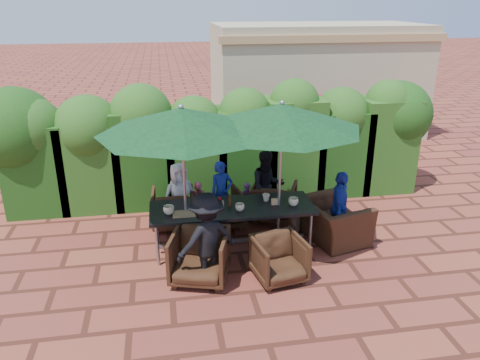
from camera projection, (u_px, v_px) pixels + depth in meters
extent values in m
plane|color=brown|center=(239.00, 253.00, 7.64)|extent=(80.00, 80.00, 0.00)
cube|color=black|center=(232.00, 208.00, 7.53)|extent=(2.64, 0.90, 0.05)
cube|color=gray|center=(233.00, 241.00, 7.75)|extent=(2.44, 0.05, 0.05)
cylinder|color=gray|center=(157.00, 245.00, 7.16)|extent=(0.05, 0.05, 0.70)
cylinder|color=gray|center=(157.00, 225.00, 7.80)|extent=(0.05, 0.05, 0.70)
cylinder|color=gray|center=(310.00, 233.00, 7.54)|extent=(0.05, 0.05, 0.70)
cylinder|color=gray|center=(298.00, 214.00, 8.18)|extent=(0.05, 0.05, 0.70)
cylinder|color=gray|center=(188.00, 253.00, 7.60)|extent=(0.44, 0.44, 0.03)
cylinder|color=gray|center=(185.00, 185.00, 7.17)|extent=(0.04, 0.04, 2.40)
cone|color=black|center=(182.00, 120.00, 6.80)|extent=(2.53, 2.53, 0.38)
sphere|color=gray|center=(181.00, 107.00, 6.73)|extent=(0.08, 0.08, 0.08)
cylinder|color=gray|center=(277.00, 245.00, 7.86)|extent=(0.44, 0.44, 0.03)
cylinder|color=gray|center=(280.00, 179.00, 7.43)|extent=(0.04, 0.04, 2.40)
cone|color=black|center=(282.00, 116.00, 7.06)|extent=(2.50, 2.50, 0.38)
sphere|color=gray|center=(282.00, 103.00, 6.99)|extent=(0.08, 0.08, 0.08)
imported|color=black|center=(173.00, 207.00, 8.41)|extent=(0.77, 0.72, 0.76)
imported|color=black|center=(221.00, 206.00, 8.43)|extent=(0.84, 0.80, 0.75)
imported|color=black|center=(274.00, 199.00, 8.68)|extent=(0.99, 0.96, 0.78)
imported|color=black|center=(200.00, 254.00, 6.78)|extent=(0.98, 0.95, 0.83)
imported|color=black|center=(279.00, 257.00, 6.81)|extent=(0.81, 0.78, 0.72)
imported|color=black|center=(334.00, 215.00, 7.88)|extent=(0.95, 1.23, 0.95)
imported|color=silver|center=(180.00, 196.00, 8.29)|extent=(0.68, 0.52, 1.22)
imported|color=navy|center=(222.00, 193.00, 8.47)|extent=(0.50, 0.44, 1.18)
imported|color=black|center=(267.00, 187.00, 8.53)|extent=(0.68, 0.45, 1.35)
imported|color=black|center=(206.00, 239.00, 6.61)|extent=(0.98, 0.73, 1.40)
imported|color=navy|center=(339.00, 208.00, 7.76)|extent=(0.61, 0.82, 1.26)
imported|color=#EC5371|center=(199.00, 203.00, 8.53)|extent=(0.29, 0.24, 0.79)
imported|color=#864392|center=(247.00, 202.00, 8.66)|extent=(0.30, 0.26, 0.73)
imported|color=#258945|center=(280.00, 131.00, 11.41)|extent=(1.62, 0.59, 1.72)
imported|color=#EC5371|center=(314.00, 128.00, 11.73)|extent=(0.94, 0.76, 1.70)
imported|color=#999AA2|center=(342.00, 127.00, 11.89)|extent=(1.10, 0.61, 1.64)
imported|color=beige|center=(169.00, 210.00, 7.24)|extent=(0.17, 0.17, 0.14)
imported|color=beige|center=(199.00, 202.00, 7.54)|extent=(0.13, 0.13, 0.12)
imported|color=beige|center=(240.00, 207.00, 7.36)|extent=(0.15, 0.15, 0.12)
imported|color=beige|center=(266.00, 197.00, 7.72)|extent=(0.12, 0.12, 0.12)
imported|color=beige|center=(293.00, 202.00, 7.55)|extent=(0.16, 0.16, 0.13)
cylinder|color=#B20C0A|center=(220.00, 202.00, 7.47)|extent=(0.04, 0.04, 0.17)
cylinder|color=#4C230C|center=(230.00, 201.00, 7.51)|extent=(0.04, 0.04, 0.17)
cube|color=#9F754D|center=(184.00, 214.00, 7.25)|extent=(0.35, 0.25, 0.02)
cube|color=tan|center=(220.00, 204.00, 7.49)|extent=(0.12, 0.06, 0.10)
cube|color=tan|center=(275.00, 202.00, 7.59)|extent=(0.12, 0.06, 0.10)
cube|color=#12390F|center=(38.00, 168.00, 8.89)|extent=(1.15, 0.95, 1.74)
sphere|color=#12390F|center=(31.00, 128.00, 8.61)|extent=(1.18, 1.18, 1.18)
cube|color=#12390F|center=(92.00, 166.00, 9.05)|extent=(1.15, 0.95, 1.70)
sphere|color=#12390F|center=(88.00, 128.00, 8.78)|extent=(1.26, 1.26, 1.26)
cube|color=#12390F|center=(144.00, 158.00, 9.17)|extent=(1.15, 0.95, 1.92)
sphere|color=#12390F|center=(141.00, 115.00, 8.86)|extent=(1.19, 1.19, 1.19)
cube|color=#12390F|center=(196.00, 160.00, 9.36)|extent=(1.15, 0.95, 1.70)
sphere|color=#12390F|center=(194.00, 124.00, 9.09)|extent=(1.10, 1.10, 1.10)
cube|color=#12390F|center=(245.00, 154.00, 9.49)|extent=(1.15, 0.95, 1.86)
sphere|color=#12390F|center=(245.00, 114.00, 9.19)|extent=(1.03, 1.03, 1.03)
cube|color=#12390F|center=(292.00, 148.00, 9.61)|extent=(1.15, 0.95, 2.03)
sphere|color=#12390F|center=(294.00, 104.00, 9.28)|extent=(1.00, 1.00, 1.00)
cube|color=#12390F|center=(338.00, 151.00, 9.82)|extent=(1.15, 0.95, 1.76)
sphere|color=#12390F|center=(341.00, 115.00, 9.53)|extent=(1.13, 1.13, 1.13)
cube|color=#12390F|center=(383.00, 144.00, 9.93)|extent=(1.15, 0.95, 1.97)
sphere|color=#12390F|center=(388.00, 103.00, 9.61)|extent=(0.96, 0.96, 0.96)
sphere|color=#12390F|center=(16.00, 130.00, 8.67)|extent=(1.60, 1.60, 1.60)
sphere|color=#12390F|center=(398.00, 114.00, 9.85)|extent=(1.40, 1.40, 1.40)
cube|color=tan|center=(316.00, 80.00, 14.03)|extent=(6.00, 3.00, 3.20)
cube|color=tan|center=(336.00, 38.00, 12.22)|extent=(6.20, 0.25, 0.20)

